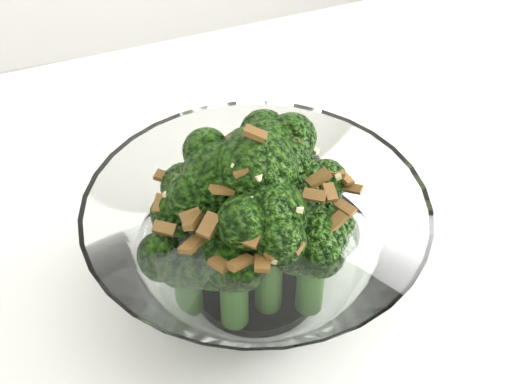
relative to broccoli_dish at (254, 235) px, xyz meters
name	(u,v)px	position (x,y,z in m)	size (l,w,h in m)	color
broccoli_dish	(254,235)	(0.00, 0.00, 0.00)	(0.23, 0.23, 0.15)	white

